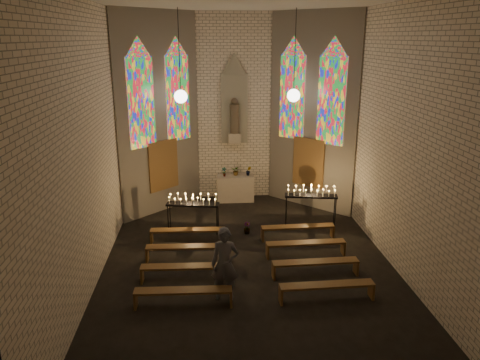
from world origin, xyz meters
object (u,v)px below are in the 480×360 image
at_px(altar, 235,188).
at_px(votive_stand_left, 193,201).
at_px(votive_stand_right, 311,193).
at_px(aisle_flower_pot, 247,228).
at_px(visitor, 225,264).

bearing_deg(altar, votive_stand_left, -117.72).
relative_size(votive_stand_left, votive_stand_right, 0.97).
relative_size(altar, aisle_flower_pot, 3.68).
height_order(altar, aisle_flower_pot, altar).
height_order(altar, votive_stand_left, votive_stand_left).
height_order(votive_stand_left, visitor, visitor).
height_order(votive_stand_left, votive_stand_right, votive_stand_right).
bearing_deg(votive_stand_left, votive_stand_right, 15.11).
bearing_deg(votive_stand_right, visitor, -115.28).
bearing_deg(votive_stand_right, altar, 142.14).
bearing_deg(aisle_flower_pot, votive_stand_left, 172.34).
distance_m(votive_stand_left, votive_stand_right, 3.96).
bearing_deg(aisle_flower_pot, votive_stand_right, 16.60).
bearing_deg(votive_stand_right, aisle_flower_pot, -154.27).
relative_size(votive_stand_right, visitor, 0.98).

